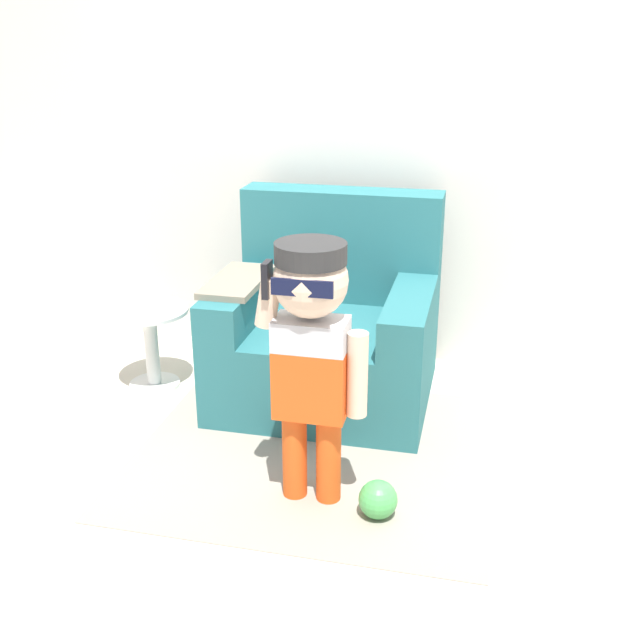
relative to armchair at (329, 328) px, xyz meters
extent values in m
plane|color=beige|center=(0.14, -0.27, -0.34)|extent=(10.00, 10.00, 0.00)
cube|color=silver|center=(0.14, 0.53, 0.96)|extent=(10.00, 0.05, 2.60)
cube|color=#286B70|center=(0.00, -0.07, -0.14)|extent=(1.00, 0.92, 0.40)
cube|color=#286B70|center=(0.00, 0.29, 0.35)|extent=(1.00, 0.21, 0.56)
cube|color=#286B70|center=(-0.40, -0.17, 0.16)|extent=(0.19, 0.71, 0.19)
cube|color=#286B70|center=(0.41, -0.17, 0.16)|extent=(0.19, 0.71, 0.19)
cube|color=gray|center=(-0.40, -0.17, 0.27)|extent=(0.23, 0.51, 0.03)
cylinder|color=#E05119|center=(0.07, -0.92, -0.16)|extent=(0.10, 0.10, 0.36)
cylinder|color=#E05119|center=(0.20, -0.92, -0.16)|extent=(0.10, 0.10, 0.36)
cube|color=#E05119|center=(0.13, -0.92, 0.16)|extent=(0.27, 0.15, 0.27)
cube|color=silver|center=(0.13, -0.92, 0.35)|extent=(0.27, 0.15, 0.11)
sphere|color=beige|center=(0.13, -0.92, 0.55)|extent=(0.27, 0.27, 0.27)
cylinder|color=#2D2D2D|center=(0.13, -0.92, 0.65)|extent=(0.25, 0.25, 0.07)
cube|color=#2D2D2D|center=(0.13, -0.80, 0.62)|extent=(0.15, 0.12, 0.01)
cube|color=#0F1433|center=(0.13, -1.05, 0.56)|extent=(0.21, 0.01, 0.06)
cylinder|color=beige|center=(0.30, -0.92, 0.21)|extent=(0.08, 0.08, 0.32)
cylinder|color=beige|center=(-0.02, -0.92, 0.46)|extent=(0.11, 0.08, 0.19)
cube|color=black|center=(-0.02, -0.94, 0.55)|extent=(0.02, 0.07, 0.13)
cylinder|color=white|center=(-0.88, -0.16, -0.33)|extent=(0.25, 0.25, 0.02)
cylinder|color=white|center=(-0.88, -0.16, -0.14)|extent=(0.07, 0.07, 0.40)
cylinder|color=white|center=(-0.88, -0.16, 0.07)|extent=(0.39, 0.39, 0.02)
cube|color=#9E9384|center=(0.07, -0.61, -0.33)|extent=(1.50, 1.36, 0.01)
sphere|color=#4CB256|center=(0.40, -0.99, -0.26)|extent=(0.15, 0.15, 0.15)
camera|label=1|loc=(0.72, -3.33, 1.36)|focal=42.00mm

